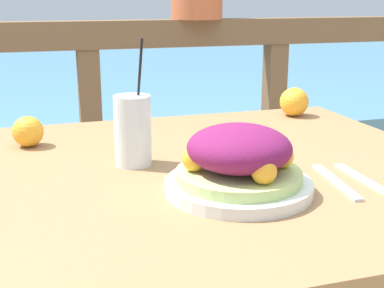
{
  "coord_description": "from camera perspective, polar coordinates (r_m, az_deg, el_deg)",
  "views": [
    {
      "loc": [
        -0.2,
        -0.91,
        1.08
      ],
      "look_at": [
        0.07,
        -0.04,
        0.82
      ],
      "focal_mm": 50.0,
      "sensor_mm": 36.0,
      "label": 1
    }
  ],
  "objects": [
    {
      "name": "patio_table",
      "position": [
        1.02,
        -4.69,
        -8.12
      ],
      "size": [
        1.22,
        0.88,
        0.76
      ],
      "color": "#997047",
      "rests_on": "ground_plane"
    },
    {
      "name": "railing_fence",
      "position": [
        1.85,
        -10.77,
        3.24
      ],
      "size": [
        2.8,
        0.08,
        1.0
      ],
      "color": "brown",
      "rests_on": "ground_plane"
    },
    {
      "name": "sea_backdrop",
      "position": [
        4.38,
        -14.39,
        3.99
      ],
      "size": [
        12.0,
        4.0,
        0.45
      ],
      "color": "teal",
      "rests_on": "ground_plane"
    },
    {
      "name": "salad_plate",
      "position": [
        0.88,
        5.04,
        -2.12
      ],
      "size": [
        0.25,
        0.25,
        0.11
      ],
      "color": "silver",
      "rests_on": "patio_table"
    },
    {
      "name": "drink_glass",
      "position": [
        1.02,
        -6.34,
        1.47
      ],
      "size": [
        0.07,
        0.08,
        0.24
      ],
      "color": "silver",
      "rests_on": "patio_table"
    },
    {
      "name": "fork",
      "position": [
        0.96,
        15.11,
        -3.9
      ],
      "size": [
        0.04,
        0.18,
        0.0
      ],
      "color": "silver",
      "rests_on": "patio_table"
    },
    {
      "name": "knife",
      "position": [
        0.98,
        17.93,
        -3.69
      ],
      "size": [
        0.02,
        0.18,
        0.0
      ],
      "color": "silver",
      "rests_on": "patio_table"
    },
    {
      "name": "orange_near_basket",
      "position": [
        1.46,
        10.84,
        4.44
      ],
      "size": [
        0.08,
        0.08,
        0.08
      ],
      "color": "#F9A328",
      "rests_on": "patio_table"
    },
    {
      "name": "orange_near_glass",
      "position": [
        1.2,
        -17.1,
        1.28
      ],
      "size": [
        0.07,
        0.07,
        0.07
      ],
      "color": "#F9A328",
      "rests_on": "patio_table"
    }
  ]
}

